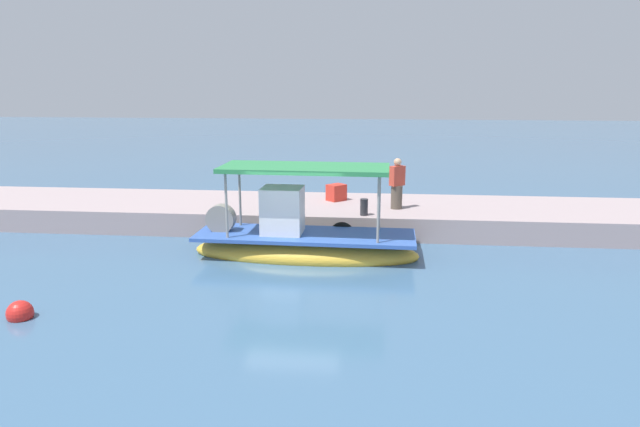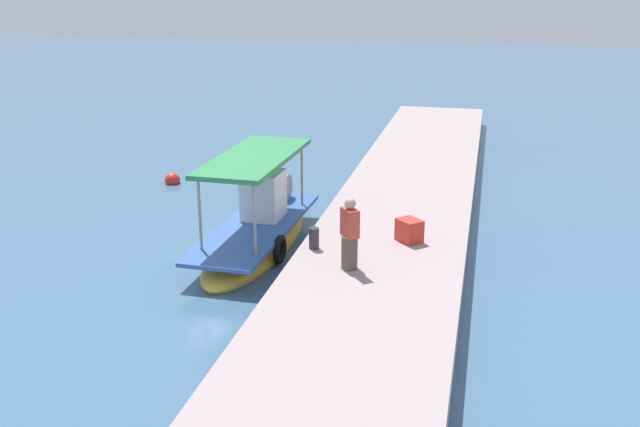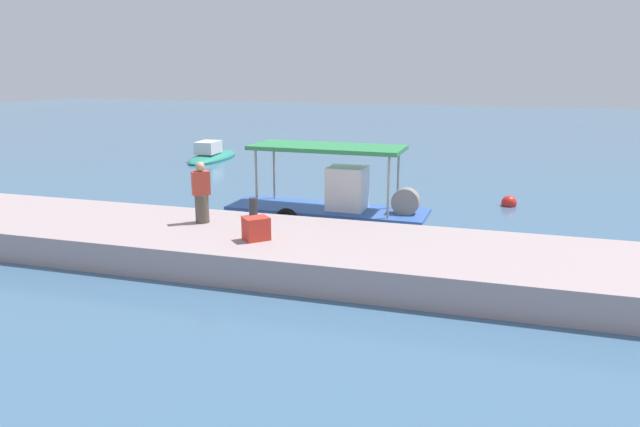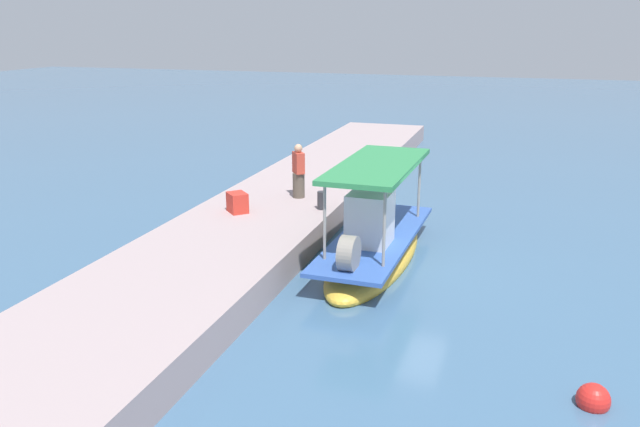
% 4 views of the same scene
% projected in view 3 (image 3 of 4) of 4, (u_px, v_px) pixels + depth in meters
% --- Properties ---
extents(ground_plane, '(120.00, 120.00, 0.00)m').
position_uv_depth(ground_plane, '(338.00, 224.00, 18.61)').
color(ground_plane, '#406486').
extents(dock_quay, '(36.00, 3.91, 0.75)m').
position_uv_depth(dock_quay, '(294.00, 251.00, 14.67)').
color(dock_quay, '#A79293').
rests_on(dock_quay, ground_plane).
extents(main_fishing_boat, '(6.33, 2.00, 2.89)m').
position_uv_depth(main_fishing_boat, '(330.00, 215.00, 17.95)').
color(main_fishing_boat, gold).
rests_on(main_fishing_boat, ground_plane).
extents(fisherman_near_bollard, '(0.52, 0.51, 1.63)m').
position_uv_depth(fisherman_near_bollard, '(201.00, 195.00, 15.69)').
color(fisherman_near_bollard, brown).
rests_on(fisherman_near_bollard, dock_quay).
extents(mooring_bollard, '(0.24, 0.24, 0.51)m').
position_uv_depth(mooring_bollard, '(253.00, 207.00, 16.49)').
color(mooring_bollard, '#2D2D33').
rests_on(mooring_bollard, dock_quay).
extents(cargo_crate, '(0.74, 0.74, 0.56)m').
position_uv_depth(cargo_crate, '(256.00, 229.00, 14.21)').
color(cargo_crate, red).
rests_on(cargo_crate, dock_quay).
extents(marker_buoy, '(0.53, 0.53, 0.53)m').
position_uv_depth(marker_buoy, '(509.00, 203.00, 20.98)').
color(marker_buoy, red).
rests_on(marker_buoy, ground_plane).
extents(moored_boat_near, '(1.76, 4.65, 1.26)m').
position_uv_depth(moored_boat_near, '(212.00, 156.00, 31.45)').
color(moored_boat_near, '#298874').
rests_on(moored_boat_near, ground_plane).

